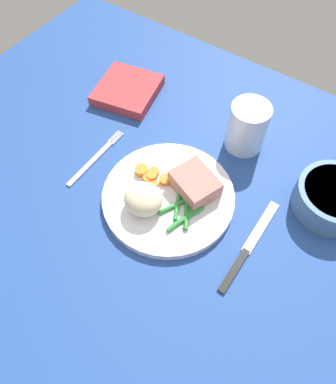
# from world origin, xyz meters

# --- Properties ---
(dining_table) EXTENTS (1.20, 0.90, 0.02)m
(dining_table) POSITION_xyz_m (0.00, 0.00, 0.01)
(dining_table) COLOR #234793
(dining_table) RESTS_ON ground
(dinner_plate) EXTENTS (0.25, 0.25, 0.02)m
(dinner_plate) POSITION_xyz_m (-0.01, -0.00, 0.03)
(dinner_plate) COLOR white
(dinner_plate) RESTS_ON dining_table
(meat_portion) EXTENTS (0.10, 0.09, 0.04)m
(meat_portion) POSITION_xyz_m (0.02, 0.04, 0.05)
(meat_portion) COLOR #B2756B
(meat_portion) RESTS_ON dinner_plate
(mashed_potatoes) EXTENTS (0.07, 0.07, 0.05)m
(mashed_potatoes) POSITION_xyz_m (-0.03, -0.05, 0.06)
(mashed_potatoes) COLOR beige
(mashed_potatoes) RESTS_ON dinner_plate
(carrot_slices) EXTENTS (0.07, 0.04, 0.01)m
(carrot_slices) POSITION_xyz_m (-0.06, 0.01, 0.04)
(carrot_slices) COLOR orange
(carrot_slices) RESTS_ON dinner_plate
(green_beans) EXTENTS (0.07, 0.10, 0.01)m
(green_beans) POSITION_xyz_m (0.03, -0.02, 0.04)
(green_beans) COLOR #2D8C38
(green_beans) RESTS_ON dinner_plate
(fork) EXTENTS (0.01, 0.17, 0.00)m
(fork) POSITION_xyz_m (-0.19, -0.00, 0.02)
(fork) COLOR silver
(fork) RESTS_ON dining_table
(knife) EXTENTS (0.02, 0.21, 0.01)m
(knife) POSITION_xyz_m (0.16, -0.00, 0.02)
(knife) COLOR black
(knife) RESTS_ON dining_table
(water_glass) EXTENTS (0.08, 0.08, 0.10)m
(water_glass) POSITION_xyz_m (0.04, 0.20, 0.07)
(water_glass) COLOR silver
(water_glass) RESTS_ON dining_table
(salad_bowl) EXTENTS (0.14, 0.14, 0.05)m
(salad_bowl) POSITION_xyz_m (0.25, 0.16, 0.05)
(salad_bowl) COLOR #4C7299
(salad_bowl) RESTS_ON dining_table
(napkin) EXTENTS (0.16, 0.16, 0.02)m
(napkin) POSITION_xyz_m (-0.25, 0.18, 0.03)
(napkin) COLOR #B2383D
(napkin) RESTS_ON dining_table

